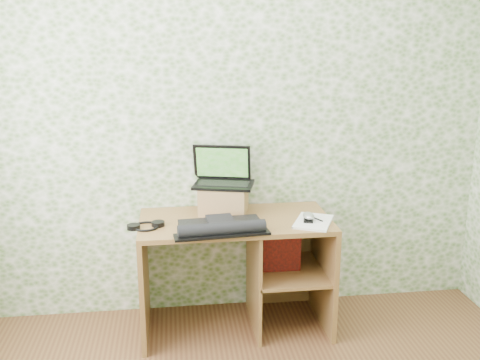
{
  "coord_description": "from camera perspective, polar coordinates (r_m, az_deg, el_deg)",
  "views": [
    {
      "loc": [
        -0.38,
        -1.72,
        1.87
      ],
      "look_at": [
        0.02,
        1.39,
        1.02
      ],
      "focal_mm": 40.0,
      "sensor_mm": 36.0,
      "label": 1
    }
  ],
  "objects": [
    {
      "name": "mouse",
      "position": [
        3.33,
        7.32,
        -4.0
      ],
      "size": [
        0.09,
        0.12,
        0.04
      ],
      "primitive_type": "ellipsoid",
      "rotation": [
        0.0,
        0.0,
        -0.26
      ],
      "color": "#B0B0B2",
      "rests_on": "notepad"
    },
    {
      "name": "laptop",
      "position": [
        3.47,
        -1.83,
        0.48
      ],
      "size": [
        0.43,
        0.35,
        0.25
      ],
      "rotation": [
        0.0,
        0.0,
        -0.26
      ],
      "color": "black",
      "rests_on": "riser"
    },
    {
      "name": "pen",
      "position": [
        3.37,
        8.02,
        -4.05
      ],
      "size": [
        0.07,
        0.13,
        0.01
      ],
      "primitive_type": "cylinder",
      "rotation": [
        1.57,
        0.0,
        0.46
      ],
      "color": "black",
      "rests_on": "notepad"
    },
    {
      "name": "notepad",
      "position": [
        3.34,
        7.83,
        -4.43
      ],
      "size": [
        0.31,
        0.36,
        0.01
      ],
      "primitive_type": "cube",
      "rotation": [
        0.0,
        0.0,
        -0.44
      ],
      "color": "white",
      "rests_on": "desk"
    },
    {
      "name": "headphones",
      "position": [
        3.28,
        -10.0,
        -4.84
      ],
      "size": [
        0.22,
        0.2,
        0.03
      ],
      "rotation": [
        0.0,
        0.0,
        0.25
      ],
      "color": "black",
      "rests_on": "desk"
    },
    {
      "name": "red_box",
      "position": [
        3.49,
        4.42,
        -7.27
      ],
      "size": [
        0.25,
        0.08,
        0.29
      ],
      "primitive_type": "cube",
      "rotation": [
        0.0,
        0.0,
        -0.02
      ],
      "color": "#9F150E",
      "rests_on": "desk"
    },
    {
      "name": "riser",
      "position": [
        3.48,
        -1.74,
        -2.06
      ],
      "size": [
        0.35,
        0.31,
        0.18
      ],
      "primitive_type": "cube",
      "rotation": [
        0.0,
        0.0,
        -0.26
      ],
      "color": "#9A6B45",
      "rests_on": "desk"
    },
    {
      "name": "keyboard",
      "position": [
        3.17,
        -2.04,
        -4.98
      ],
      "size": [
        0.57,
        0.32,
        0.08
      ],
      "rotation": [
        0.0,
        0.0,
        0.09
      ],
      "color": "black",
      "rests_on": "desk"
    },
    {
      "name": "desk",
      "position": [
        3.51,
        0.73,
        -8.13
      ],
      "size": [
        1.2,
        0.6,
        0.75
      ],
      "color": "brown",
      "rests_on": "floor"
    },
    {
      "name": "wall_back",
      "position": [
        3.54,
        -1.13,
        5.92
      ],
      "size": [
        3.5,
        0.0,
        3.5
      ],
      "primitive_type": "plane",
      "rotation": [
        1.57,
        0.0,
        0.0
      ],
      "color": "white",
      "rests_on": "ground"
    }
  ]
}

